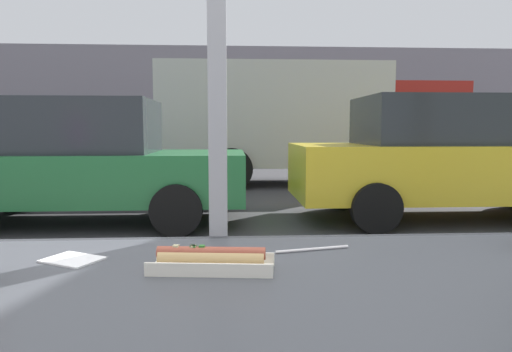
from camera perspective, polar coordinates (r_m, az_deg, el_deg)
The scene contains 9 objects.
ground_plane at distance 9.27m, azimuth -3.43°, elevation -2.13°, with size 60.00×60.00×0.00m, color #38383A.
sidewalk_strip at distance 3.04m, azimuth -3.81°, elevation -18.00°, with size 16.00×2.80×0.14m, color #B2ADA3.
building_facade_far at distance 20.49m, azimuth -3.38°, elevation 9.13°, with size 28.00×1.20×4.88m, color gray.
hotdog_tray_near at distance 0.96m, azimuth -5.69°, elevation -10.52°, with size 0.27×0.11×0.05m.
loose_straw at distance 1.12m, azimuth 7.16°, elevation -9.18°, with size 0.01×0.01×0.19m, color white.
napkin_wrapper at distance 1.11m, azimuth -22.21°, elevation -9.77°, with size 0.12×0.09×0.00m, color white.
parked_car_green at distance 6.66m, azimuth -21.64°, elevation 1.73°, with size 4.47×1.90×1.70m.
parked_car_yellow at distance 7.09m, azimuth 23.80°, elevation 2.12°, with size 4.69×1.89×1.76m.
box_truck at distance 10.84m, azimuth 6.01°, elevation 7.16°, with size 6.89×2.44×2.76m.
Camera 1 is at (0.03, -1.18, 1.30)m, focal length 31.59 mm.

